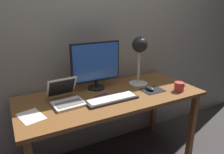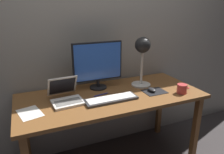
# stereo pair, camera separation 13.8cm
# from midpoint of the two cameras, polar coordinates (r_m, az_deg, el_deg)

# --- Properties ---
(back_wall) EXTENTS (4.80, 0.06, 2.60)m
(back_wall) POSITION_cam_midpoint_polar(r_m,az_deg,el_deg) (2.08, -7.53, 13.57)
(back_wall) COLOR #9E998E
(back_wall) RESTS_ON ground
(desk) EXTENTS (1.60, 0.70, 0.74)m
(desk) POSITION_cam_midpoint_polar(r_m,az_deg,el_deg) (1.89, -2.38, -6.98)
(desk) COLOR brown
(desk) RESTS_ON ground
(monitor) EXTENTS (0.46, 0.16, 0.44)m
(monitor) POSITION_cam_midpoint_polar(r_m,az_deg,el_deg) (1.93, -6.45, 3.56)
(monitor) COLOR black
(monitor) RESTS_ON desk
(keyboard_main) EXTENTS (0.44, 0.15, 0.03)m
(keyboard_main) POSITION_cam_midpoint_polar(r_m,az_deg,el_deg) (1.74, -2.29, -6.03)
(keyboard_main) COLOR #38383A
(keyboard_main) RESTS_ON desk
(laptop) EXTENTS (0.26, 0.31, 0.19)m
(laptop) POSITION_cam_midpoint_polar(r_m,az_deg,el_deg) (1.76, -14.71, -4.95)
(laptop) COLOR silver
(laptop) RESTS_ON desk
(desk_lamp) EXTENTS (0.19, 0.19, 0.47)m
(desk_lamp) POSITION_cam_midpoint_polar(r_m,az_deg,el_deg) (2.01, 5.46, 6.93)
(desk_lamp) COLOR beige
(desk_lamp) RESTS_ON desk
(mousepad) EXTENTS (0.20, 0.16, 0.00)m
(mousepad) POSITION_cam_midpoint_polar(r_m,az_deg,el_deg) (1.97, 8.92, -3.56)
(mousepad) COLOR black
(mousepad) RESTS_ON desk
(mouse) EXTENTS (0.06, 0.10, 0.03)m
(mouse) POSITION_cam_midpoint_polar(r_m,az_deg,el_deg) (1.96, 8.23, -3.11)
(mouse) COLOR #28282B
(mouse) RESTS_ON mousepad
(coffee_mug) EXTENTS (0.12, 0.09, 0.08)m
(coffee_mug) POSITION_cam_midpoint_polar(r_m,az_deg,el_deg) (2.00, 15.80, -2.55)
(coffee_mug) COLOR #CC3F3F
(coffee_mug) RESTS_ON desk
(paper_sheet_by_keyboard) EXTENTS (0.19, 0.24, 0.00)m
(paper_sheet_by_keyboard) POSITION_cam_midpoint_polar(r_m,az_deg,el_deg) (1.64, -23.31, -9.74)
(paper_sheet_by_keyboard) COLOR white
(paper_sheet_by_keyboard) RESTS_ON desk
(pen) EXTENTS (0.14, 0.03, 0.01)m
(pen) POSITION_cam_midpoint_polar(r_m,az_deg,el_deg) (1.85, -5.23, -4.89)
(pen) COLOR #2633A5
(pen) RESTS_ON desk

